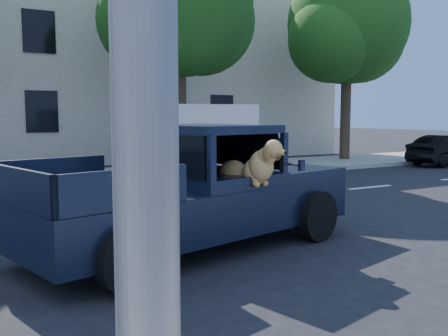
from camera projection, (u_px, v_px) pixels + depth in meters
name	position (u px, v px, depth m)	size (l,w,h in m)	color
ground	(156.00, 256.00, 7.26)	(120.00, 120.00, 0.00)	black
far_sidewalk	(38.00, 181.00, 15.13)	(60.00, 4.00, 0.15)	gray
lane_stripes	(180.00, 207.00, 11.18)	(21.60, 0.14, 0.01)	silver
street_tree_mid	(180.00, 10.00, 17.45)	(6.00, 5.20, 8.60)	#332619
street_tree_right	(348.00, 30.00, 21.50)	(6.00, 5.20, 8.60)	#332619
building_main	(73.00, 61.00, 22.44)	(26.00, 6.00, 9.00)	beige
pickup_truck	(188.00, 208.00, 7.54)	(5.62, 3.27, 1.89)	black
mail_truck	(202.00, 150.00, 14.90)	(4.68, 3.14, 2.36)	silver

